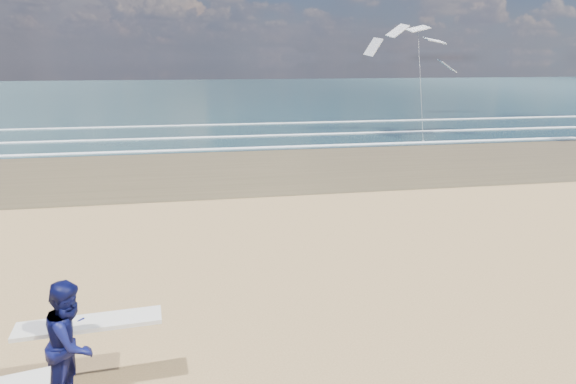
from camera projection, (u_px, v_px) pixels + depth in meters
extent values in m
cube|color=brown|center=(527.00, 155.00, 28.00)|extent=(220.00, 12.00, 0.01)
cube|color=#172E33|center=(307.00, 92.00, 79.32)|extent=(220.00, 100.00, 0.02)
cube|color=white|center=(479.00, 141.00, 32.55)|extent=(220.00, 0.50, 0.05)
cube|color=white|center=(444.00, 131.00, 37.02)|extent=(220.00, 0.50, 0.05)
cube|color=white|center=(407.00, 120.00, 43.20)|extent=(220.00, 0.50, 0.05)
imported|color=#0B0F41|center=(72.00, 342.00, 7.72)|extent=(0.98, 1.13, 2.00)
cube|color=silver|center=(89.00, 323.00, 8.06)|extent=(2.23, 0.69, 0.07)
cube|color=slate|center=(423.00, 141.00, 32.41)|extent=(0.12, 0.12, 0.10)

